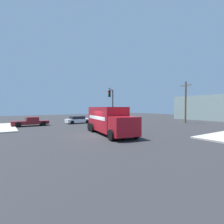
% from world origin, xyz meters
% --- Properties ---
extents(ground_plane, '(100.00, 100.00, 0.00)m').
position_xyz_m(ground_plane, '(0.00, 0.00, 0.00)').
color(ground_plane, '#2B2B2D').
extents(delivery_truck, '(8.49, 4.02, 2.92)m').
position_xyz_m(delivery_truck, '(0.31, 1.51, 1.52)').
color(delivery_truck, '#AD141E').
rests_on(delivery_truck, ground).
extents(traffic_light_primary, '(3.44, 2.96, 5.83)m').
position_xyz_m(traffic_light_primary, '(-6.68, 6.47, 3.85)').
color(traffic_light_primary, '#38383D').
rests_on(traffic_light_primary, ground).
extents(pickup_maroon, '(2.30, 5.22, 1.38)m').
position_xyz_m(pickup_maroon, '(-12.88, -4.45, 0.73)').
color(pickup_maroon, maroon).
rests_on(pickup_maroon, ground).
extents(sedan_white, '(2.08, 4.32, 1.31)m').
position_xyz_m(sedan_white, '(-12.80, 3.21, 0.63)').
color(sedan_white, white).
rests_on(sedan_white, ground).
extents(utility_pole, '(2.20, 0.30, 7.59)m').
position_xyz_m(utility_pole, '(-2.47, 19.93, 3.93)').
color(utility_pole, brown).
rests_on(utility_pole, ground).
extents(building_backdrop, '(17.42, 6.00, 5.58)m').
position_xyz_m(building_backdrop, '(-2.32, 31.40, 2.79)').
color(building_backdrop, gray).
rests_on(building_backdrop, ground).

